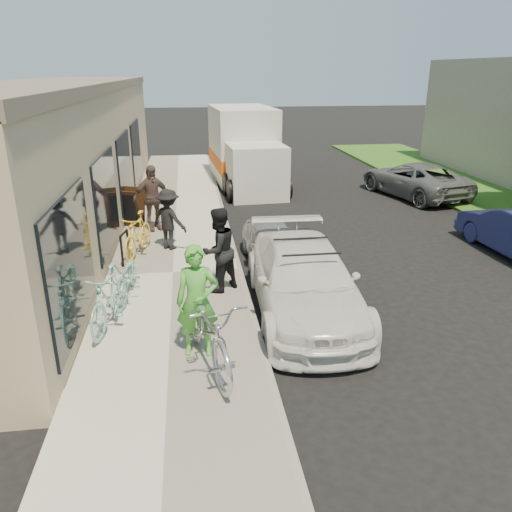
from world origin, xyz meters
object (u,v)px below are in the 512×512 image
moving_truck (245,151)px  bystander_a (169,219)px  bike_rack (125,245)px  tandem_bike (208,329)px  bystander_b (152,198)px  far_car_gray (414,179)px  sedan_white (304,280)px  man_standing (218,250)px  cruiser_bike_b (128,276)px  sandwich_board (131,207)px  cruiser_bike_c (138,234)px  cruiser_bike_a (109,298)px  woman_rider (197,301)px  sedan_silver (272,244)px

moving_truck → bystander_a: 8.81m
bike_rack → tandem_bike: (1.75, -4.62, 0.15)m
bystander_b → far_car_gray: bearing=-4.5°
sedan_white → far_car_gray: (6.34, 8.97, -0.04)m
man_standing → cruiser_bike_b: bearing=-37.5°
bystander_b → moving_truck: bearing=37.7°
man_standing → bystander_a: (-1.08, 2.79, -0.10)m
sandwich_board → sedan_white: sedan_white is taller
sandwich_board → cruiser_bike_c: 2.59m
bike_rack → far_car_gray: 11.81m
sedan_white → cruiser_bike_a: sedan_white is taller
sedan_white → woman_rider: bearing=-142.1°
cruiser_bike_c → bystander_a: size_ratio=1.12×
tandem_bike → woman_rider: size_ratio=1.30×
cruiser_bike_c → moving_truck: bearing=82.6°
tandem_bike → cruiser_bike_c: (-1.50, 5.27, -0.10)m
far_car_gray → man_standing: 11.28m
tandem_bike → woman_rider: 0.50m
woman_rider → moving_truck: bearing=85.2°
woman_rider → bystander_a: bearing=101.3°
man_standing → far_car_gray: bearing=-172.8°
sandwich_board → man_standing: bearing=-44.1°
man_standing → sandwich_board: bearing=-103.7°
moving_truck → woman_rider: (-2.33, -13.55, -0.30)m
bystander_a → bystander_b: 1.79m
tandem_bike → bystander_a: bystander_a is taller
sedan_white → sedan_silver: sedan_white is taller
moving_truck → bystander_b: size_ratio=3.40×
moving_truck → woman_rider: size_ratio=3.46×
cruiser_bike_a → cruiser_bike_c: 3.75m
cruiser_bike_a → moving_truck: bearing=84.9°
cruiser_bike_a → bystander_a: bearing=89.1°
bike_rack → woman_rider: 4.56m
bike_rack → moving_truck: moving_truck is taller
sedan_white → cruiser_bike_a: bearing=-172.2°
bike_rack → sandwich_board: sandwich_board is taller
bike_rack → man_standing: 2.79m
bike_rack → cruiser_bike_b: size_ratio=0.50×
tandem_bike → cruiser_bike_a: tandem_bike is taller
bystander_a → far_car_gray: bearing=-112.5°
bike_rack → cruiser_bike_c: size_ratio=0.46×
sandwich_board → sedan_silver: size_ratio=0.36×
bystander_b → sedan_white: bearing=-84.4°
moving_truck → man_standing: moving_truck is taller
sandwich_board → moving_truck: moving_truck is taller
bike_rack → moving_truck: 10.14m
sedan_white → moving_truck: bearing=91.1°
man_standing → cruiser_bike_a: 2.45m
man_standing → cruiser_bike_a: size_ratio=0.98×
woman_rider → cruiser_bike_c: 5.10m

